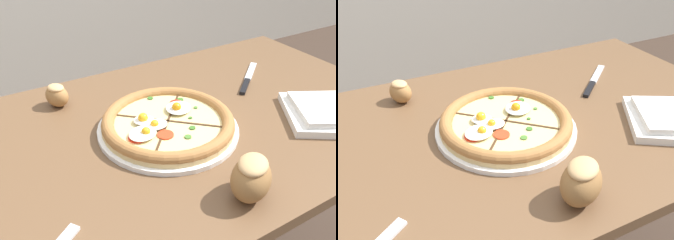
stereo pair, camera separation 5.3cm
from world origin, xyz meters
TOP-DOWN VIEW (x-y plane):
  - dining_table at (0.00, 0.00)m, footprint 1.58×0.76m
  - pizza at (0.10, -0.02)m, footprint 0.35×0.35m
  - napkin_folded at (0.49, -0.19)m, footprint 0.30×0.29m
  - bread_piece_near at (0.12, -0.29)m, footprint 0.12×0.12m
  - bread_piece_mid at (-0.10, 0.24)m, footprint 0.08×0.09m
  - knife_main at (0.46, 0.10)m, footprint 0.19×0.16m

SIDE VIEW (x-z plane):
  - dining_table at x=0.00m, z-range 0.28..1.06m
  - knife_main at x=0.46m, z-range 0.77..0.78m
  - napkin_folded at x=0.49m, z-range 0.77..0.81m
  - pizza at x=0.10m, z-range 0.77..0.82m
  - bread_piece_mid at x=-0.10m, z-range 0.77..0.84m
  - bread_piece_near at x=0.12m, z-range 0.78..0.87m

